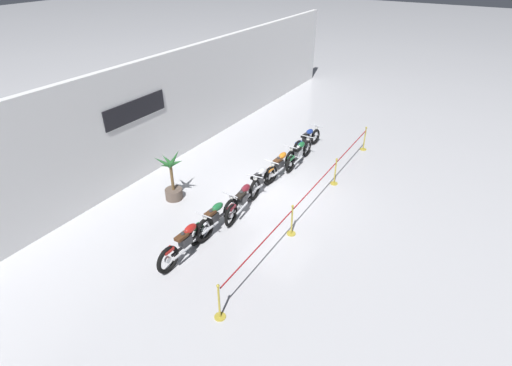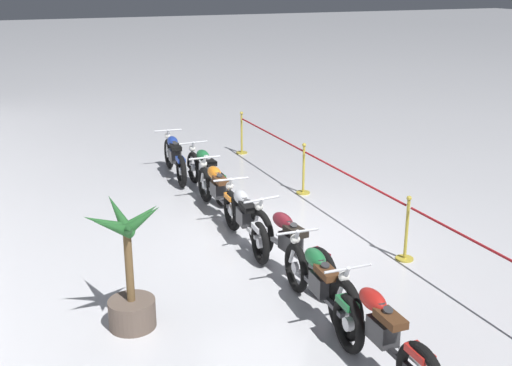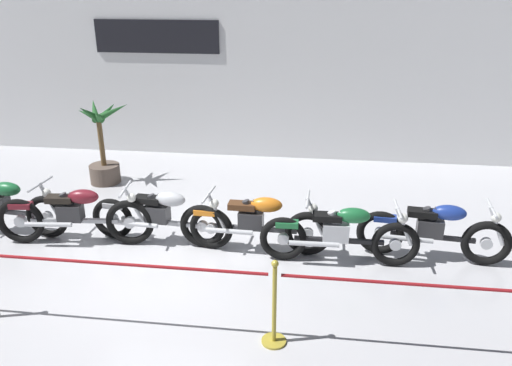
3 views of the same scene
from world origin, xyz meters
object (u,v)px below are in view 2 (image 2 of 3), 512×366
at_px(stanchion_mid_right, 303,176).
at_px(stanchion_far_right, 242,139).
at_px(potted_palm_left_of_row, 129,277).
at_px(motorcycle_maroon_2, 289,244).
at_px(motorcycle_red_0, 379,333).
at_px(motorcycle_silver_3, 244,218).
at_px(stanchion_far_left, 402,212).
at_px(motorcycle_green_1, 320,285).
at_px(motorcycle_blue_6, 175,157).
at_px(motorcycle_orange_4, 218,191).
at_px(motorcycle_green_5, 206,172).
at_px(stanchion_mid_left, 406,238).

distance_m(stanchion_mid_right, stanchion_far_right, 3.36).
bearing_deg(potted_palm_left_of_row, motorcycle_maroon_2, -76.60).
distance_m(motorcycle_red_0, motorcycle_silver_3, 3.93).
bearing_deg(stanchion_mid_right, potted_palm_left_of_row, 130.96).
height_order(motorcycle_red_0, stanchion_far_left, stanchion_far_left).
xyz_separation_m(motorcycle_green_1, motorcycle_blue_6, (6.63, -0.00, -0.01)).
distance_m(motorcycle_orange_4, stanchion_far_left, 3.51).
bearing_deg(motorcycle_green_5, motorcycle_blue_6, 11.51).
bearing_deg(motorcycle_maroon_2, motorcycle_orange_4, 2.52).
distance_m(motorcycle_maroon_2, stanchion_mid_right, 3.73).
bearing_deg(motorcycle_silver_3, motorcycle_blue_6, 0.26).
height_order(motorcycle_silver_3, motorcycle_green_5, motorcycle_green_5).
height_order(motorcycle_green_5, stanchion_far_left, stanchion_far_left).
distance_m(motorcycle_silver_3, stanchion_far_left, 2.53).
distance_m(motorcycle_blue_6, stanchion_mid_right, 2.96).
xyz_separation_m(motorcycle_maroon_2, stanchion_mid_right, (3.21, -1.89, -0.12)).
relative_size(motorcycle_green_1, motorcycle_green_5, 1.03).
bearing_deg(motorcycle_blue_6, motorcycle_red_0, -179.80).
xyz_separation_m(motorcycle_green_1, stanchion_mid_left, (1.05, -2.09, -0.11)).
distance_m(potted_palm_left_of_row, stanchion_far_left, 4.40).
relative_size(motorcycle_silver_3, stanchion_mid_right, 2.15).
bearing_deg(motorcycle_red_0, stanchion_mid_right, -19.41).
distance_m(motorcycle_red_0, motorcycle_blue_6, 7.94).
height_order(motorcycle_green_1, stanchion_far_right, stanchion_far_right).
relative_size(motorcycle_blue_6, potted_palm_left_of_row, 1.26).
relative_size(motorcycle_maroon_2, stanchion_mid_right, 2.29).
height_order(motorcycle_green_1, potted_palm_left_of_row, potted_palm_left_of_row).
relative_size(stanchion_far_left, stanchion_far_right, 10.06).
bearing_deg(motorcycle_maroon_2, motorcycle_red_0, 176.40).
xyz_separation_m(motorcycle_red_0, motorcycle_maroon_2, (2.64, -0.17, -0.01)).
bearing_deg(motorcycle_green_5, motorcycle_orange_4, 170.85).
bearing_deg(potted_palm_left_of_row, motorcycle_red_0, -131.47).
bearing_deg(potted_palm_left_of_row, motorcycle_orange_4, -35.37).
bearing_deg(motorcycle_silver_3, motorcycle_green_5, -5.40).
bearing_deg(stanchion_mid_left, motorcycle_silver_3, 52.86).
xyz_separation_m(motorcycle_silver_3, potted_palm_left_of_row, (-1.88, 2.31, 0.23)).
distance_m(motorcycle_green_1, stanchion_far_left, 2.42).
bearing_deg(motorcycle_orange_4, motorcycle_green_1, 178.95).
distance_m(motorcycle_silver_3, stanchion_mid_left, 2.60).
relative_size(motorcycle_green_1, motorcycle_blue_6, 1.08).
bearing_deg(stanchion_mid_right, motorcycle_red_0, 160.59).
bearing_deg(motorcycle_silver_3, motorcycle_green_1, 179.57).
distance_m(motorcycle_green_1, stanchion_mid_left, 2.34).
bearing_deg(stanchion_far_left, stanchion_far_right, 0.00).
relative_size(motorcycle_green_1, stanchion_mid_right, 2.19).
distance_m(motorcycle_green_1, potted_palm_left_of_row, 2.41).
relative_size(motorcycle_red_0, motorcycle_orange_4, 1.02).
relative_size(motorcycle_maroon_2, motorcycle_silver_3, 1.07).
bearing_deg(motorcycle_red_0, motorcycle_green_1, 1.25).
xyz_separation_m(motorcycle_silver_3, motorcycle_orange_4, (1.44, -0.05, 0.00)).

